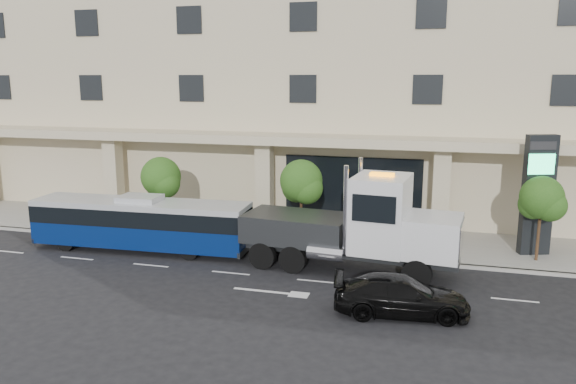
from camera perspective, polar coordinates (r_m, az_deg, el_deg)
name	(u,v)px	position (r m, az deg, el deg)	size (l,w,h in m)	color
ground	(324,270)	(25.98, 3.72, -7.92)	(120.00, 120.00, 0.00)	black
sidewalk	(343,239)	(30.64, 5.60, -4.75)	(120.00, 6.00, 0.15)	gray
curb	(333,255)	(27.81, 4.55, -6.44)	(120.00, 0.30, 0.15)	gray
convention_center	(372,58)	(39.75, 8.50, 13.35)	(60.00, 17.60, 20.00)	#C5BA94
tree_left	(161,180)	(31.80, -12.75, 1.24)	(2.27, 2.20, 4.22)	#422B19
tree_mid	(302,184)	(28.93, 1.39, 0.82)	(2.28, 2.20, 4.38)	#422B19
tree_right	(542,201)	(28.57, 24.40, -0.82)	(2.10, 2.00, 4.04)	#422B19
city_bus	(141,223)	(29.41, -14.72, -3.02)	(11.26, 2.84, 2.83)	black
tow_truck	(358,227)	(25.34, 7.17, -3.58)	(11.12, 3.67, 5.04)	#2D3033
black_sedan	(401,296)	(21.54, 11.44, -10.28)	(2.03, 4.98, 1.45)	black
signage_pylon	(538,194)	(29.58, 24.04, -0.22)	(1.54, 0.97, 5.85)	black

